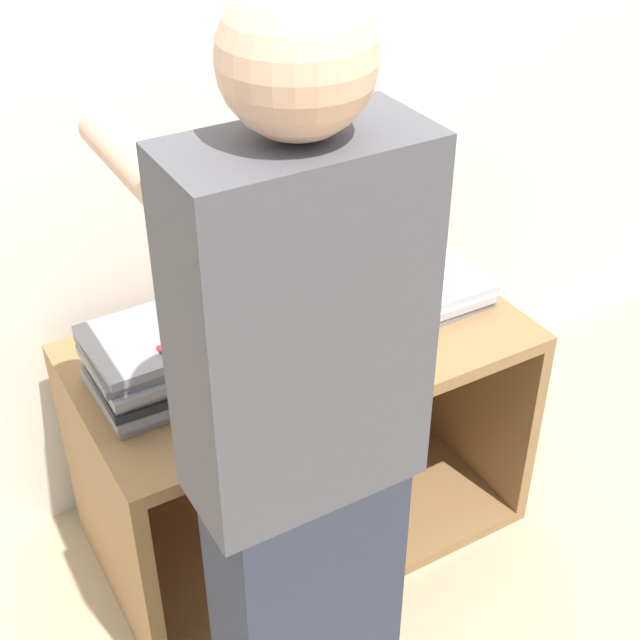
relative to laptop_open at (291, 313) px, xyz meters
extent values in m
plane|color=tan|center=(0.00, -0.36, -0.70)|extent=(12.00, 12.00, 0.00)
cube|color=silver|center=(0.00, 0.36, 0.50)|extent=(8.00, 0.05, 2.40)
cube|color=olive|center=(0.00, -0.05, -0.07)|extent=(1.14, 0.62, 0.04)
cube|color=olive|center=(0.00, -0.05, -0.69)|extent=(1.14, 0.62, 0.04)
cube|color=olive|center=(-0.55, -0.05, -0.38)|extent=(0.04, 0.62, 0.58)
cube|color=olive|center=(0.55, -0.05, -0.38)|extent=(0.04, 0.62, 0.58)
cube|color=olive|center=(0.00, 0.24, -0.38)|extent=(1.06, 0.04, 0.58)
cube|color=#B7B7BC|center=(0.00, -0.05, -0.04)|extent=(0.33, 0.25, 0.02)
cube|color=#28282B|center=(0.00, -0.04, -0.03)|extent=(0.27, 0.14, 0.00)
cube|color=#B7B7BC|center=(0.00, 0.11, 0.09)|extent=(0.33, 0.06, 0.25)
cube|color=black|center=(0.00, 0.10, 0.09)|extent=(0.29, 0.05, 0.22)
cube|color=gray|center=(-0.36, -0.05, -0.04)|extent=(0.34, 0.26, 0.02)
cube|color=gray|center=(-0.36, -0.06, -0.02)|extent=(0.33, 0.26, 0.02)
cube|color=#232326|center=(-0.35, -0.06, 0.00)|extent=(0.34, 0.27, 0.02)
cube|color=gray|center=(-0.35, -0.05, 0.02)|extent=(0.33, 0.25, 0.02)
cube|color=gray|center=(-0.36, -0.06, 0.04)|extent=(0.34, 0.26, 0.02)
cube|color=slate|center=(-0.36, -0.05, 0.07)|extent=(0.34, 0.26, 0.02)
cube|color=gray|center=(-0.36, -0.05, 0.09)|extent=(0.34, 0.26, 0.02)
cube|color=gray|center=(0.36, -0.05, -0.04)|extent=(0.33, 0.26, 0.02)
cube|color=#B7B7BC|center=(0.35, -0.06, -0.02)|extent=(0.33, 0.25, 0.02)
cube|color=#B7B7BC|center=(0.37, -0.05, 0.00)|extent=(0.33, 0.26, 0.02)
cube|color=#2D3342|center=(-0.31, -0.62, -0.30)|extent=(0.34, 0.20, 0.82)
cube|color=#4C4C51|center=(-0.31, -0.62, 0.44)|extent=(0.40, 0.20, 0.65)
sphere|color=#DBAD89|center=(-0.31, -0.62, 0.87)|extent=(0.22, 0.22, 0.22)
cylinder|color=#DBAD89|center=(-0.47, -0.36, 0.66)|extent=(0.07, 0.32, 0.07)
cylinder|color=#DBAD89|center=(-0.15, -0.36, 0.66)|extent=(0.07, 0.32, 0.07)
cube|color=red|center=(-0.36, -0.12, 0.10)|extent=(0.06, 0.02, 0.01)
camera|label=1|loc=(-0.87, -1.64, 1.25)|focal=50.00mm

